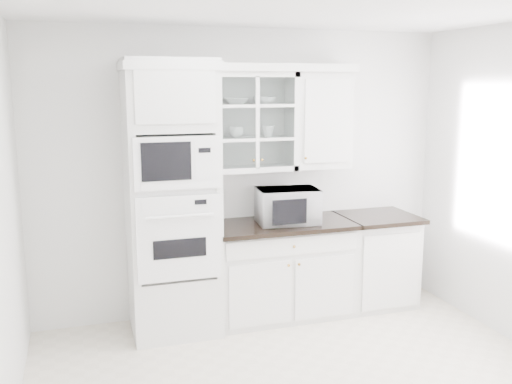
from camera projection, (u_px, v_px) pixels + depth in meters
name	position (u px, v px, depth m)	size (l,w,h in m)	color
room_shell	(295.00, 142.00, 4.13)	(4.00, 3.50, 2.70)	white
oven_column	(172.00, 200.00, 4.95)	(0.76, 0.68, 2.40)	silver
base_cabinet_run	(281.00, 269.00, 5.42)	(1.32, 0.67, 0.92)	silver
extra_base_cabinet	(375.00, 259.00, 5.71)	(0.72, 0.67, 0.92)	silver
upper_cabinet_glass	(252.00, 122.00, 5.21)	(0.80, 0.33, 0.90)	silver
upper_cabinet_solid	(320.00, 120.00, 5.41)	(0.55, 0.33, 0.90)	silver
crown_molding	(241.00, 67.00, 5.07)	(2.14, 0.38, 0.07)	white
countertop_microwave	(287.00, 205.00, 5.29)	(0.55, 0.46, 0.32)	white
bowl_a	(236.00, 101.00, 5.14)	(0.24, 0.24, 0.06)	white
bowl_b	(264.00, 100.00, 5.22)	(0.21, 0.21, 0.07)	white
cup_a	(236.00, 132.00, 5.17)	(0.13, 0.13, 0.10)	white
cup_b	(268.00, 131.00, 5.26)	(0.11, 0.11, 0.10)	white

